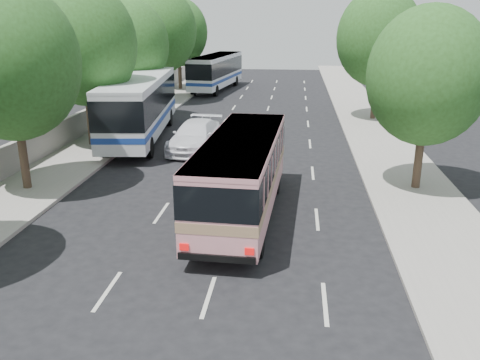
# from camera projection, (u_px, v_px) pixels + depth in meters

# --- Properties ---
(ground) EXTENTS (120.00, 120.00, 0.00)m
(ground) POSITION_uv_depth(u_px,v_px,m) (188.00, 262.00, 16.08)
(ground) COLOR black
(ground) RESTS_ON ground
(sidewalk_left) EXTENTS (4.00, 90.00, 0.15)m
(sidewalk_left) POSITION_uv_depth(u_px,v_px,m) (128.00, 125.00, 35.83)
(sidewalk_left) COLOR #9E998E
(sidewalk_left) RESTS_ON ground
(sidewalk_right) EXTENTS (4.00, 90.00, 0.12)m
(sidewalk_right) POSITION_uv_depth(u_px,v_px,m) (373.00, 130.00, 34.09)
(sidewalk_right) COLOR #9E998E
(sidewalk_right) RESTS_ON ground
(low_wall) EXTENTS (0.30, 90.00, 1.50)m
(low_wall) POSITION_uv_depth(u_px,v_px,m) (102.00, 112.00, 35.76)
(low_wall) COLOR #9E998E
(low_wall) RESTS_ON sidewalk_left
(tree_left_b) EXTENTS (5.70, 5.70, 8.88)m
(tree_left_b) POSITION_uv_depth(u_px,v_px,m) (11.00, 57.00, 20.76)
(tree_left_b) COLOR #38281E
(tree_left_b) RESTS_ON ground
(tree_left_c) EXTENTS (6.00, 6.00, 9.35)m
(tree_left_c) POSITION_uv_depth(u_px,v_px,m) (83.00, 40.00, 28.24)
(tree_left_c) COLOR #38281E
(tree_left_c) RESTS_ON ground
(tree_left_d) EXTENTS (5.52, 5.52, 8.60)m
(tree_left_d) POSITION_uv_depth(u_px,v_px,m) (131.00, 42.00, 35.95)
(tree_left_d) COLOR #38281E
(tree_left_d) RESTS_ON ground
(tree_left_e) EXTENTS (6.30, 6.30, 9.82)m
(tree_left_e) POSITION_uv_depth(u_px,v_px,m) (160.00, 27.00, 43.25)
(tree_left_e) COLOR #38281E
(tree_left_e) RESTS_ON ground
(tree_left_f) EXTENTS (5.88, 5.88, 9.16)m
(tree_left_f) POSITION_uv_depth(u_px,v_px,m) (179.00, 30.00, 50.96)
(tree_left_f) COLOR #38281E
(tree_left_f) RESTS_ON ground
(tree_right_near) EXTENTS (5.10, 5.10, 7.95)m
(tree_right_near) POSITION_uv_depth(u_px,v_px,m) (431.00, 72.00, 21.07)
(tree_right_near) COLOR #38281E
(tree_right_near) RESTS_ON ground
(tree_right_far) EXTENTS (6.00, 6.00, 9.35)m
(tree_right_far) POSITION_uv_depth(u_px,v_px,m) (381.00, 35.00, 35.88)
(tree_right_far) COLOR #38281E
(tree_right_far) RESTS_ON ground
(pink_bus) EXTENTS (2.95, 9.88, 3.12)m
(pink_bus) POSITION_uv_depth(u_px,v_px,m) (242.00, 168.00, 19.12)
(pink_bus) COLOR pink
(pink_bus) RESTS_ON ground
(pink_taxi) EXTENTS (2.68, 5.23, 1.70)m
(pink_taxi) POSITION_uv_depth(u_px,v_px,m) (237.00, 160.00, 24.28)
(pink_taxi) COLOR #EF1496
(pink_taxi) RESTS_ON ground
(white_pickup) EXTENTS (2.75, 5.81, 1.64)m
(white_pickup) POSITION_uv_depth(u_px,v_px,m) (195.00, 136.00, 29.18)
(white_pickup) COLOR white
(white_pickup) RESTS_ON ground
(tour_coach_front) EXTENTS (4.20, 13.05, 3.84)m
(tour_coach_front) POSITION_uv_depth(u_px,v_px,m) (140.00, 102.00, 31.29)
(tour_coach_front) COLOR silver
(tour_coach_front) RESTS_ON ground
(tour_coach_rear) EXTENTS (4.06, 12.08, 3.55)m
(tour_coach_rear) POSITION_uv_depth(u_px,v_px,m) (216.00, 69.00, 52.08)
(tour_coach_rear) COLOR white
(tour_coach_rear) RESTS_ON ground
(taxi_roof_sign) EXTENTS (0.57, 0.25, 0.18)m
(taxi_roof_sign) POSITION_uv_depth(u_px,v_px,m) (237.00, 141.00, 23.99)
(taxi_roof_sign) COLOR silver
(taxi_roof_sign) RESTS_ON pink_taxi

